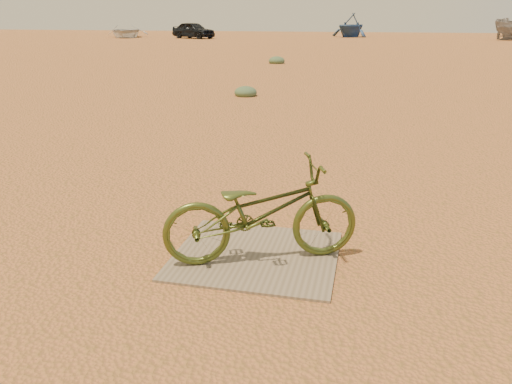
% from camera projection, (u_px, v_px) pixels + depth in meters
% --- Properties ---
extents(ground, '(120.00, 120.00, 0.00)m').
position_uv_depth(ground, '(300.00, 235.00, 4.76)').
color(ground, '#BB693C').
rests_on(ground, ground).
extents(plywood_board, '(1.39, 1.24, 0.02)m').
position_uv_depth(plywood_board, '(256.00, 255.00, 4.33)').
color(plywood_board, '#7C6C55').
rests_on(plywood_board, ground).
extents(bicycle, '(1.72, 1.16, 0.86)m').
position_uv_depth(bicycle, '(262.00, 212.00, 4.10)').
color(bicycle, '#42501C').
rests_on(bicycle, plywood_board).
extents(car, '(4.41, 3.18, 1.39)m').
position_uv_depth(car, '(193.00, 30.00, 43.90)').
color(car, black).
rests_on(car, ground).
extents(boat_near_left, '(5.28, 6.22, 1.09)m').
position_uv_depth(boat_near_left, '(125.00, 31.00, 45.83)').
color(boat_near_left, silver).
rests_on(boat_near_left, ground).
extents(boat_far_left, '(5.08, 5.30, 2.16)m').
position_uv_depth(boat_far_left, '(351.00, 25.00, 46.34)').
color(boat_far_left, navy).
rests_on(boat_far_left, ground).
extents(kale_a, '(0.58, 0.58, 0.32)m').
position_uv_depth(kale_a, '(246.00, 96.00, 12.91)').
color(kale_a, '#4E6948').
rests_on(kale_a, ground).
extents(kale_c, '(0.69, 0.69, 0.38)m').
position_uv_depth(kale_c, '(277.00, 63.00, 21.50)').
color(kale_c, '#4E6948').
rests_on(kale_c, ground).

